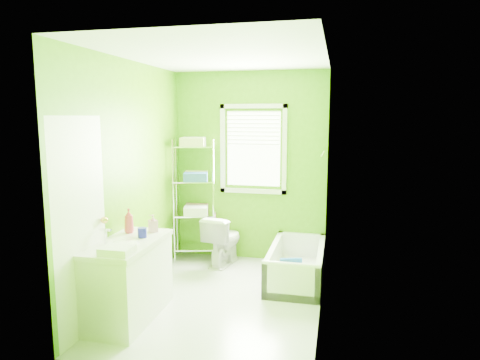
% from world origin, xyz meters
% --- Properties ---
extents(ground, '(2.90, 2.90, 0.00)m').
position_xyz_m(ground, '(0.00, 0.00, 0.00)').
color(ground, silver).
rests_on(ground, ground).
extents(room_envelope, '(2.14, 2.94, 2.62)m').
position_xyz_m(room_envelope, '(0.00, 0.00, 1.55)').
color(room_envelope, '#4C9107').
rests_on(room_envelope, ground).
extents(window, '(0.92, 0.05, 1.22)m').
position_xyz_m(window, '(0.05, 1.42, 1.61)').
color(window, white).
rests_on(window, ground).
extents(door, '(0.09, 0.80, 2.00)m').
position_xyz_m(door, '(-1.04, -1.00, 1.00)').
color(door, white).
rests_on(door, ground).
extents(right_wall_decor, '(0.04, 1.48, 1.17)m').
position_xyz_m(right_wall_decor, '(1.04, -0.02, 1.32)').
color(right_wall_decor, '#3B0611').
rests_on(right_wall_decor, ground).
extents(bathtub, '(0.64, 1.37, 0.44)m').
position_xyz_m(bathtub, '(0.73, 0.72, 0.14)').
color(bathtub, white).
rests_on(bathtub, ground).
extents(toilet, '(0.50, 0.73, 0.68)m').
position_xyz_m(toilet, '(-0.30, 1.11, 0.34)').
color(toilet, white).
rests_on(toilet, ground).
extents(vanity, '(0.54, 1.05, 1.05)m').
position_xyz_m(vanity, '(-0.79, -0.63, 0.42)').
color(vanity, white).
rests_on(vanity, ground).
extents(wire_shelf_unit, '(0.64, 0.53, 1.71)m').
position_xyz_m(wire_shelf_unit, '(-0.73, 1.27, 1.05)').
color(wire_shelf_unit, silver).
rests_on(wire_shelf_unit, ground).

